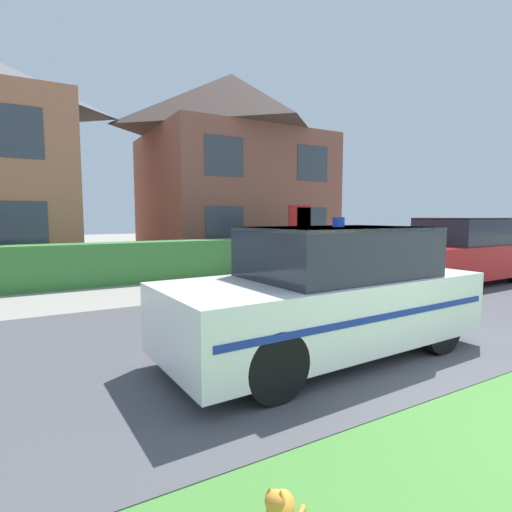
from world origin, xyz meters
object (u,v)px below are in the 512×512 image
police_car (329,293)px  neighbour_car_near (460,252)px  cat (280,509)px  house_right (232,165)px

police_car → neighbour_car_near: size_ratio=0.91×
police_car → cat: bearing=42.5°
cat → police_car: bearing=-173.5°
neighbour_car_near → cat: bearing=26.3°
police_car → neighbour_car_near: police_car is taller
neighbour_car_near → house_right: house_right is taller
neighbour_car_near → police_car: bearing=19.4°
neighbour_car_near → house_right: bearing=-79.5°
police_car → cat: police_car is taller
police_car → neighbour_car_near: bearing=-161.2°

